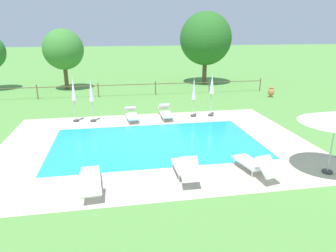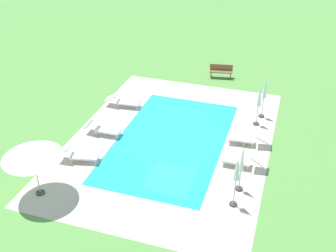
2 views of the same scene
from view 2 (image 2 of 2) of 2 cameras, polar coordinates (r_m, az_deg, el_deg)
The scene contains 15 objects.
ground_plane at distance 20.74m, azimuth 0.38°, elevation -2.05°, with size 160.00×160.00×0.00m, color #599342.
pool_deck_paving at distance 20.74m, azimuth 0.38°, elevation -2.04°, with size 13.57×9.80×0.01m, color beige.
swimming_pool_water at distance 20.74m, azimuth 0.38°, elevation -2.04°, with size 9.07×5.29×0.01m, color #23A8C1.
pool_coping_rim at distance 20.74m, azimuth 0.38°, elevation -2.03°, with size 9.55×5.77×0.01m.
sun_lounger_north_near_steps at distance 23.82m, azimuth -6.20°, elevation 3.47°, with size 0.76×2.08×0.78m.
sun_lounger_north_mid at distance 21.31m, azimuth -9.01°, elevation -0.25°, with size 0.61×1.88×0.98m.
sun_lounger_north_far at distance 19.05m, azimuth 10.38°, elevation -4.70°, with size 0.60×2.04×0.77m.
sun_lounger_north_end at distance 19.56m, azimuth -12.35°, elevation -3.86°, with size 1.00×2.09×0.82m.
sun_lounger_south_near_corner at distance 20.65m, azimuth 11.01°, elevation -1.69°, with size 0.75×2.11×0.71m.
patio_umbrella_open_foreground at distance 17.10m, azimuth -18.35°, elevation -3.64°, with size 2.45×2.45×2.30m.
patio_umbrella_closed_row_west at distance 16.12m, azimuth 9.52°, elevation -6.32°, with size 0.32×0.32×2.44m.
patio_umbrella_closed_row_mid_west at distance 17.08m, azimuth 10.22°, elevation -4.96°, with size 0.32×0.32×2.31m.
patio_umbrella_closed_row_centre at distance 22.67m, azimuth 13.28°, elevation 4.76°, with size 0.32×0.32×2.43m.
patio_umbrella_closed_row_mid_east at distance 21.87m, azimuth 12.56°, elevation 3.71°, with size 0.32×0.32×2.38m.
wooden_bench_lawn_side at distance 27.53m, azimuth 7.38°, elevation 7.61°, with size 0.69×1.55×0.87m.
Camera 2 is at (16.55, 5.18, 11.38)m, focal length 43.86 mm.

